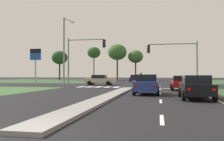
% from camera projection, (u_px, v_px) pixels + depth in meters
% --- Properties ---
extents(ground_plane, '(200.00, 200.00, 0.00)m').
position_uv_depth(ground_plane, '(135.00, 86.00, 35.60)').
color(ground_plane, black).
extents(grass_verge_far_left, '(35.00, 35.00, 0.01)m').
position_uv_depth(grass_verge_far_left, '(46.00, 81.00, 64.43)').
color(grass_verge_far_left, '#2D4C28').
rests_on(grass_verge_far_left, ground).
extents(median_island_near, '(1.20, 22.00, 0.14)m').
position_uv_depth(median_island_near, '(108.00, 96.00, 16.94)').
color(median_island_near, gray).
rests_on(median_island_near, ground).
extents(median_island_far, '(1.20, 36.00, 0.14)m').
position_uv_depth(median_island_far, '(145.00, 81.00, 60.16)').
color(median_island_far, gray).
rests_on(median_island_far, ground).
extents(lane_dash_near, '(0.14, 2.00, 0.01)m').
position_uv_depth(lane_dash_near, '(162.00, 120.00, 8.50)').
color(lane_dash_near, silver).
rests_on(lane_dash_near, ground).
extents(lane_dash_second, '(0.14, 2.00, 0.01)m').
position_uv_depth(lane_dash_second, '(161.00, 101.00, 14.40)').
color(lane_dash_second, silver).
rests_on(lane_dash_second, ground).
extents(lane_dash_third, '(0.14, 2.00, 0.01)m').
position_uv_depth(lane_dash_third, '(160.00, 94.00, 20.29)').
color(lane_dash_third, silver).
rests_on(lane_dash_third, ground).
extents(lane_dash_fourth, '(0.14, 2.00, 0.01)m').
position_uv_depth(lane_dash_fourth, '(160.00, 89.00, 26.18)').
color(lane_dash_fourth, silver).
rests_on(lane_dash_fourth, ground).
extents(lane_dash_fifth, '(0.14, 2.00, 0.01)m').
position_uv_depth(lane_dash_fifth, '(160.00, 87.00, 32.08)').
color(lane_dash_fifth, silver).
rests_on(lane_dash_fifth, ground).
extents(edge_line_right, '(0.14, 24.00, 0.01)m').
position_uv_depth(edge_line_right, '(211.00, 98.00, 16.64)').
color(edge_line_right, silver).
rests_on(edge_line_right, ground).
extents(stop_bar_near, '(6.40, 0.50, 0.01)m').
position_uv_depth(stop_bar_near, '(163.00, 88.00, 28.01)').
color(stop_bar_near, silver).
rests_on(stop_bar_near, ground).
extents(crosswalk_bar_near, '(0.70, 2.80, 0.01)m').
position_uv_depth(crosswalk_bar_near, '(81.00, 87.00, 31.69)').
color(crosswalk_bar_near, silver).
rests_on(crosswalk_bar_near, ground).
extents(crosswalk_bar_second, '(0.70, 2.80, 0.01)m').
position_uv_depth(crosswalk_bar_second, '(90.00, 87.00, 31.47)').
color(crosswalk_bar_second, silver).
rests_on(crosswalk_bar_second, ground).
extents(crosswalk_bar_third, '(0.70, 2.80, 0.01)m').
position_uv_depth(crosswalk_bar_third, '(99.00, 87.00, 31.26)').
color(crosswalk_bar_third, silver).
rests_on(crosswalk_bar_third, ground).
extents(crosswalk_bar_fourth, '(0.70, 2.80, 0.01)m').
position_uv_depth(crosswalk_bar_fourth, '(107.00, 87.00, 31.04)').
color(crosswalk_bar_fourth, silver).
rests_on(crosswalk_bar_fourth, ground).
extents(crosswalk_bar_fifth, '(0.70, 2.80, 0.01)m').
position_uv_depth(crosswalk_bar_fifth, '(117.00, 87.00, 30.83)').
color(crosswalk_bar_fifth, silver).
rests_on(crosswalk_bar_fifth, ground).
extents(car_black_near, '(1.98, 4.25, 1.52)m').
position_uv_depth(car_black_near, '(196.00, 87.00, 15.81)').
color(car_black_near, black).
rests_on(car_black_near, ground).
extents(car_red_second, '(2.03, 4.36, 1.46)m').
position_uv_depth(car_red_second, '(181.00, 83.00, 24.89)').
color(car_red_second, '#A31919').
rests_on(car_red_second, ground).
extents(car_navy_third, '(2.07, 4.18, 1.55)m').
position_uv_depth(car_navy_third, '(134.00, 78.00, 56.97)').
color(car_navy_third, '#161E47').
rests_on(car_navy_third, ground).
extents(car_beige_fourth, '(4.43, 2.08, 1.53)m').
position_uv_depth(car_beige_fourth, '(100.00, 80.00, 37.05)').
color(car_beige_fourth, '#BCAD8E').
rests_on(car_beige_fourth, ground).
extents(car_blue_fifth, '(1.97, 4.15, 1.57)m').
position_uv_depth(car_blue_fifth, '(147.00, 84.00, 19.63)').
color(car_blue_fifth, navy).
rests_on(car_blue_fifth, ground).
extents(traffic_signal_near_left, '(4.85, 0.32, 6.08)m').
position_uv_depth(traffic_signal_near_left, '(81.00, 53.00, 30.29)').
color(traffic_signal_near_left, gray).
rests_on(traffic_signal_near_left, ground).
extents(traffic_signal_near_right, '(5.70, 0.32, 5.32)m').
position_uv_depth(traffic_signal_near_right, '(177.00, 56.00, 28.16)').
color(traffic_signal_near_right, gray).
rests_on(traffic_signal_near_right, ground).
extents(street_lamp_second, '(0.81, 2.12, 8.61)m').
position_uv_depth(street_lamp_second, '(65.00, 48.00, 30.73)').
color(street_lamp_second, gray).
rests_on(street_lamp_second, ground).
extents(pedestrian_at_median, '(0.34, 0.34, 1.91)m').
position_uv_depth(pedestrian_at_median, '(141.00, 76.00, 44.29)').
color(pedestrian_at_median, '#232833').
rests_on(pedestrian_at_median, median_island_far).
extents(fuel_price_totem, '(1.80, 0.24, 5.75)m').
position_uv_depth(fuel_price_totem, '(35.00, 58.00, 39.98)').
color(fuel_price_totem, silver).
rests_on(fuel_price_totem, ground).
extents(treeline_near, '(4.46, 4.46, 8.33)m').
position_uv_depth(treeline_near, '(60.00, 58.00, 70.37)').
color(treeline_near, '#423323').
rests_on(treeline_near, ground).
extents(treeline_second, '(3.77, 3.77, 9.54)m').
position_uv_depth(treeline_second, '(94.00, 53.00, 71.03)').
color(treeline_second, '#423323').
rests_on(treeline_second, ground).
extents(treeline_third, '(5.26, 5.26, 10.15)m').
position_uv_depth(treeline_third, '(117.00, 52.00, 69.48)').
color(treeline_third, '#423323').
rests_on(treeline_third, ground).
extents(treeline_fourth, '(4.25, 4.25, 8.51)m').
position_uv_depth(treeline_fourth, '(136.00, 57.00, 69.86)').
color(treeline_fourth, '#423323').
rests_on(treeline_fourth, ground).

